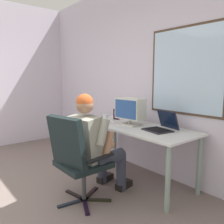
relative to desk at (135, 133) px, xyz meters
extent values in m
cube|color=silver|center=(-0.25, 0.43, 0.78)|extent=(5.31, 0.06, 2.87)
cube|color=#4C3828|center=(0.47, 0.39, 0.82)|extent=(1.05, 0.01, 1.09)
cube|color=silver|center=(0.47, 0.39, 0.82)|extent=(0.99, 0.02, 1.03)
cylinder|color=gray|center=(-0.78, -0.30, -0.29)|extent=(0.05, 0.05, 0.72)
cylinder|color=gray|center=(0.78, -0.30, -0.29)|extent=(0.05, 0.05, 0.72)
cylinder|color=gray|center=(-0.78, 0.30, -0.29)|extent=(0.05, 0.05, 0.72)
cylinder|color=gray|center=(0.78, 0.30, -0.29)|extent=(0.05, 0.05, 0.72)
cube|color=silver|center=(0.00, 0.00, 0.08)|extent=(1.69, 0.73, 0.03)
cube|color=black|center=(-0.12, -0.87, -0.64)|extent=(0.32, 0.10, 0.02)
cube|color=black|center=(0.01, -1.00, -0.64)|extent=(0.09, 0.32, 0.02)
cube|color=black|center=(0.18, -0.91, -0.64)|extent=(0.30, 0.18, 0.02)
cube|color=black|center=(0.14, -0.73, -0.64)|extent=(0.25, 0.26, 0.02)
cube|color=black|center=(-0.04, -0.71, -0.64)|extent=(0.19, 0.30, 0.02)
cylinder|color=black|center=(0.04, -0.84, -0.64)|extent=(0.10, 0.10, 0.02)
cylinder|color=#3F3F44|center=(0.04, -0.84, -0.43)|extent=(0.05, 0.05, 0.40)
cube|color=black|center=(0.04, -0.84, -0.22)|extent=(0.51, 0.51, 0.06)
cube|color=black|center=(0.07, -1.06, 0.08)|extent=(0.50, 0.23, 0.54)
cube|color=black|center=(0.30, -0.79, -0.09)|extent=(0.11, 0.36, 0.02)
cube|color=black|center=(-0.23, -0.89, -0.09)|extent=(0.11, 0.36, 0.02)
cylinder|color=#323545|center=(0.15, -0.57, -0.19)|extent=(0.23, 0.46, 0.15)
cylinder|color=#323545|center=(0.11, -0.35, -0.42)|extent=(0.12, 0.12, 0.47)
cube|color=black|center=(0.10, -0.29, -0.61)|extent=(0.14, 0.25, 0.08)
cylinder|color=#323545|center=(-0.16, -0.62, -0.19)|extent=(0.23, 0.46, 0.15)
cylinder|color=#323545|center=(-0.20, -0.41, -0.42)|extent=(0.12, 0.12, 0.47)
cube|color=black|center=(-0.21, -0.35, -0.61)|extent=(0.14, 0.25, 0.08)
cube|color=gray|center=(0.04, -0.81, 0.06)|extent=(0.42, 0.34, 0.52)
sphere|color=#A97658|center=(0.04, -0.81, 0.44)|extent=(0.19, 0.19, 0.19)
sphere|color=#C75425|center=(0.04, -0.81, 0.47)|extent=(0.19, 0.19, 0.19)
cylinder|color=gray|center=(0.24, -0.72, 0.16)|extent=(0.12, 0.19, 0.29)
cylinder|color=#A97658|center=(0.23, -0.64, 0.03)|extent=(0.10, 0.16, 0.27)
sphere|color=#A97658|center=(0.22, -0.60, 0.00)|extent=(0.09, 0.09, 0.09)
cylinder|color=gray|center=(-0.19, -0.80, 0.16)|extent=(0.12, 0.19, 0.29)
cylinder|color=#A97658|center=(-0.21, -0.66, 0.12)|extent=(0.10, 0.14, 0.27)
sphere|color=#A97658|center=(-0.23, -0.57, 0.18)|extent=(0.09, 0.09, 0.09)
cube|color=beige|center=(-0.09, -0.01, 0.10)|extent=(0.28, 0.23, 0.02)
cylinder|color=beige|center=(-0.09, -0.01, 0.15)|extent=(0.04, 0.04, 0.07)
cube|color=silver|center=(-0.09, -0.01, 0.32)|extent=(0.42, 0.23, 0.28)
cube|color=#264C8C|center=(-0.08, -0.11, 0.32)|extent=(0.36, 0.04, 0.24)
cube|color=#25212B|center=(0.38, 0.00, 0.10)|extent=(0.36, 0.30, 0.02)
cube|color=black|center=(0.38, 0.00, 0.11)|extent=(0.32, 0.27, 0.00)
cube|color=#25212B|center=(0.40, 0.16, 0.22)|extent=(0.33, 0.14, 0.23)
cube|color=#0F1933|center=(0.40, 0.16, 0.22)|extent=(0.30, 0.13, 0.20)
cylinder|color=silver|center=(-0.39, -0.20, 0.10)|extent=(0.06, 0.06, 0.00)
cylinder|color=silver|center=(-0.39, -0.20, 0.13)|extent=(0.01, 0.01, 0.06)
cylinder|color=silver|center=(-0.39, -0.20, 0.19)|extent=(0.07, 0.07, 0.06)
cylinder|color=#5E0512|center=(-0.39, -0.20, 0.18)|extent=(0.07, 0.07, 0.03)
cube|color=black|center=(-0.55, 0.14, 0.18)|extent=(0.09, 0.07, 0.16)
cylinder|color=#333338|center=(-0.54, 0.10, 0.20)|extent=(0.06, 0.01, 0.06)
camera|label=1|loc=(2.15, -2.16, 0.73)|focal=37.18mm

